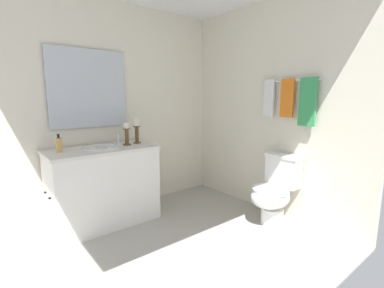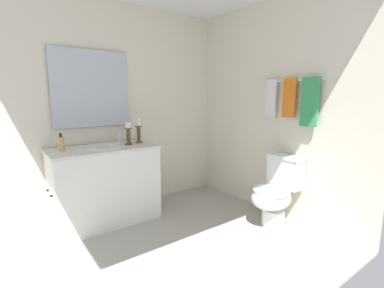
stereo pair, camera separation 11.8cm
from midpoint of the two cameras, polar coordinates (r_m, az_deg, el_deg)
name	(u,v)px [view 2 (the right image)]	position (r m, az deg, el deg)	size (l,w,h in m)	color
floor	(165,249)	(2.69, -4.34, -21.14)	(2.40, 2.95, 0.02)	#B2ADA3
wall_back	(272,110)	(3.33, 17.47, 6.87)	(2.40, 0.04, 2.45)	silver
wall_left	(111,109)	(3.39, -15.68, 7.00)	(0.04, 2.95, 2.45)	silver
vanity_cabinet	(105,185)	(3.15, -16.67, -8.18)	(0.58, 1.12, 0.84)	white
sink_basin	(103,151)	(3.05, -17.00, -1.37)	(0.40, 0.40, 0.24)	white
mirror	(92,89)	(3.27, -19.32, 10.85)	(0.02, 0.85, 0.84)	silver
candle_holder_tall	(139,130)	(3.23, -10.11, 2.95)	(0.09, 0.09, 0.29)	brown
candle_holder_short	(128,133)	(3.13, -12.15, 2.24)	(0.09, 0.09, 0.25)	brown
soap_bottle	(61,144)	(2.97, -24.71, 0.06)	(0.06, 0.06, 0.18)	#E5B259
toilet	(275,192)	(3.09, 18.10, -9.63)	(0.39, 0.54, 0.75)	white
towel_bar	(292,80)	(3.14, 21.16, 12.37)	(0.02, 0.02, 0.69)	silver
towel_near_vanity	(271,98)	(3.25, 17.29, 9.14)	(0.13, 0.03, 0.42)	white
towel_center	(289,98)	(3.12, 20.77, 9.01)	(0.15, 0.03, 0.41)	orange
towel_near_corner	(310,102)	(3.00, 24.48, 8.01)	(0.18, 0.03, 0.49)	#389E59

